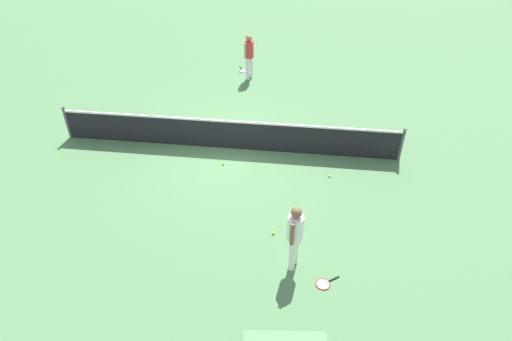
{
  "coord_description": "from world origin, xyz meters",
  "views": [
    {
      "loc": [
        2.18,
        -11.2,
        7.86
      ],
      "look_at": [
        1.09,
        -2.18,
        0.9
      ],
      "focal_mm": 32.1,
      "sensor_mm": 36.0,
      "label": 1
    }
  ],
  "objects_px": {
    "tennis_ball_midcourt": "(330,176)",
    "tennis_ball_near_player": "(273,233)",
    "tennis_racket_near_player": "(324,284)",
    "tennis_ball_by_net": "(223,164)",
    "player_near_side": "(295,233)",
    "tennis_racket_far_player": "(243,71)",
    "player_far_side": "(249,53)"
  },
  "relations": [
    {
      "from": "tennis_racket_near_player",
      "to": "tennis_ball_midcourt",
      "type": "relative_size",
      "value": 8.7
    },
    {
      "from": "player_near_side",
      "to": "tennis_racket_near_player",
      "type": "height_order",
      "value": "player_near_side"
    },
    {
      "from": "tennis_ball_by_net",
      "to": "tennis_ball_midcourt",
      "type": "height_order",
      "value": "same"
    },
    {
      "from": "player_near_side",
      "to": "player_far_side",
      "type": "distance_m",
      "value": 9.38
    },
    {
      "from": "player_far_side",
      "to": "tennis_ball_midcourt",
      "type": "height_order",
      "value": "player_far_side"
    },
    {
      "from": "tennis_racket_near_player",
      "to": "tennis_ball_midcourt",
      "type": "height_order",
      "value": "tennis_ball_midcourt"
    },
    {
      "from": "tennis_racket_far_player",
      "to": "tennis_ball_near_player",
      "type": "distance_m",
      "value": 9.04
    },
    {
      "from": "tennis_ball_near_player",
      "to": "player_near_side",
      "type": "bearing_deg",
      "value": -60.69
    },
    {
      "from": "tennis_racket_far_player",
      "to": "player_far_side",
      "type": "bearing_deg",
      "value": -60.41
    },
    {
      "from": "tennis_ball_midcourt",
      "to": "player_near_side",
      "type": "bearing_deg",
      "value": -104.23
    },
    {
      "from": "tennis_ball_near_player",
      "to": "tennis_ball_by_net",
      "type": "height_order",
      "value": "same"
    },
    {
      "from": "tennis_ball_midcourt",
      "to": "tennis_ball_near_player",
      "type": "bearing_deg",
      "value": -119.44
    },
    {
      "from": "player_far_side",
      "to": "tennis_racket_near_player",
      "type": "distance_m",
      "value": 10.04
    },
    {
      "from": "player_far_side",
      "to": "tennis_ball_by_net",
      "type": "relative_size",
      "value": 25.76
    },
    {
      "from": "tennis_racket_far_player",
      "to": "tennis_racket_near_player",
      "type": "bearing_deg",
      "value": -72.42
    },
    {
      "from": "tennis_racket_far_player",
      "to": "tennis_ball_by_net",
      "type": "relative_size",
      "value": 9.07
    },
    {
      "from": "tennis_ball_near_player",
      "to": "tennis_ball_midcourt",
      "type": "relative_size",
      "value": 1.0
    },
    {
      "from": "tennis_racket_near_player",
      "to": "tennis_ball_midcourt",
      "type": "distance_m",
      "value": 3.74
    },
    {
      "from": "tennis_ball_by_net",
      "to": "tennis_ball_midcourt",
      "type": "distance_m",
      "value": 3.03
    },
    {
      "from": "tennis_racket_far_player",
      "to": "tennis_ball_near_player",
      "type": "xyz_separation_m",
      "value": [
        2.01,
        -8.81,
        0.02
      ]
    },
    {
      "from": "player_near_side",
      "to": "tennis_ball_near_player",
      "type": "height_order",
      "value": "player_near_side"
    },
    {
      "from": "tennis_racket_near_player",
      "to": "player_near_side",
      "type": "bearing_deg",
      "value": 147.65
    },
    {
      "from": "tennis_ball_by_net",
      "to": "tennis_racket_far_player",
      "type": "bearing_deg",
      "value": 93.07
    },
    {
      "from": "player_far_side",
      "to": "tennis_ball_midcourt",
      "type": "xyz_separation_m",
      "value": [
        3.02,
        -5.83,
        -0.98
      ]
    },
    {
      "from": "player_near_side",
      "to": "tennis_racket_near_player",
      "type": "relative_size",
      "value": 2.96
    },
    {
      "from": "player_far_side",
      "to": "tennis_racket_far_player",
      "type": "height_order",
      "value": "player_far_side"
    },
    {
      "from": "tennis_racket_near_player",
      "to": "tennis_ball_by_net",
      "type": "distance_m",
      "value": 4.89
    },
    {
      "from": "player_near_side",
      "to": "tennis_ball_near_player",
      "type": "xyz_separation_m",
      "value": [
        -0.51,
        0.91,
        -0.98
      ]
    },
    {
      "from": "tennis_racket_near_player",
      "to": "tennis_ball_by_net",
      "type": "xyz_separation_m",
      "value": [
        -2.88,
        3.95,
        0.02
      ]
    },
    {
      "from": "tennis_racket_near_player",
      "to": "tennis_racket_far_player",
      "type": "height_order",
      "value": "same"
    },
    {
      "from": "player_near_side",
      "to": "tennis_racket_far_player",
      "type": "xyz_separation_m",
      "value": [
        -2.52,
        9.72,
        -1.0
      ]
    },
    {
      "from": "tennis_ball_midcourt",
      "to": "player_far_side",
      "type": "bearing_deg",
      "value": 117.41
    }
  ]
}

